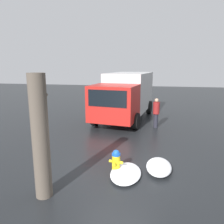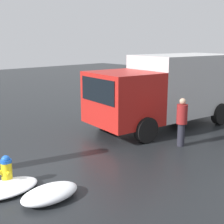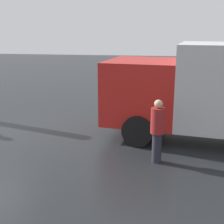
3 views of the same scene
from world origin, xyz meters
The scene contains 2 objects.
delivery_truck centered at (7.26, 0.67, 1.56)m, with size 6.66×3.36×2.88m.
pedestrian centered at (5.52, -1.25, 0.89)m, with size 0.35×0.35×1.62m.
Camera 3 is at (5.56, -8.67, 3.31)m, focal length 50.00 mm.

